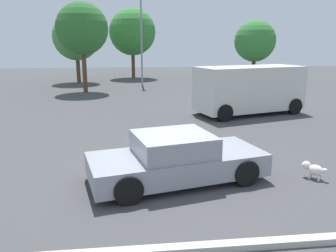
# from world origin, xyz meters

# --- Properties ---
(ground_plane) EXTENTS (80.00, 80.00, 0.00)m
(ground_plane) POSITION_xyz_m (0.00, 0.00, 0.00)
(ground_plane) COLOR #424244
(sedan_foreground) EXTENTS (4.56, 2.70, 1.20)m
(sedan_foreground) POSITION_xyz_m (0.22, -0.21, 0.56)
(sedan_foreground) COLOR gray
(sedan_foreground) RESTS_ON ground_plane
(dog) EXTENTS (0.48, 0.50, 0.42)m
(dog) POSITION_xyz_m (3.67, -0.48, 0.25)
(dog) COLOR white
(dog) RESTS_ON ground_plane
(van_white) EXTENTS (5.48, 3.41, 2.26)m
(van_white) POSITION_xyz_m (4.78, 7.42, 1.22)
(van_white) COLOR silver
(van_white) RESTS_ON ground_plane
(parking_curb) EXTENTS (9.58, 0.20, 0.12)m
(parking_curb) POSITION_xyz_m (0.00, -3.16, 0.06)
(parking_curb) COLOR #B7B2A8
(parking_curb) RESTS_ON ground_plane
(light_post_far) EXTENTS (0.44, 0.44, 7.65)m
(light_post_far) POSITION_xyz_m (0.11, 19.08, 5.06)
(light_post_far) COLOR gray
(light_post_far) RESTS_ON ground_plane
(tree_back_left) EXTENTS (3.47, 3.47, 6.00)m
(tree_back_left) POSITION_xyz_m (-3.96, 15.78, 4.25)
(tree_back_left) COLOR brown
(tree_back_left) RESTS_ON ground_plane
(tree_back_center) EXTENTS (4.39, 4.39, 6.56)m
(tree_back_center) POSITION_xyz_m (-0.52, 25.13, 4.35)
(tree_back_center) COLOR brown
(tree_back_center) RESTS_ON ground_plane
(tree_back_right) EXTENTS (3.32, 3.32, 5.16)m
(tree_back_right) POSITION_xyz_m (9.31, 19.08, 3.48)
(tree_back_right) COLOR brown
(tree_back_right) RESTS_ON ground_plane
(tree_far_right) EXTENTS (3.87, 3.87, 5.77)m
(tree_far_right) POSITION_xyz_m (-5.24, 21.63, 3.82)
(tree_far_right) COLOR brown
(tree_far_right) RESTS_ON ground_plane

